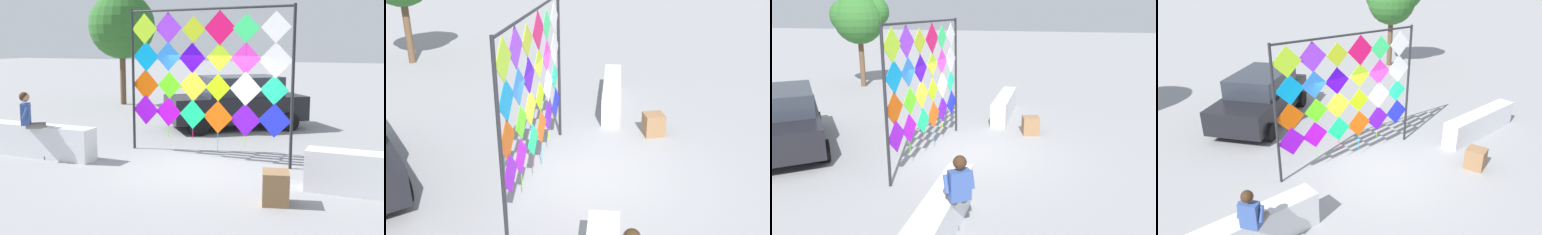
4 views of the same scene
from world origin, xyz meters
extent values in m
plane|color=gray|center=(0.00, 0.00, 0.00)|extent=(120.00, 120.00, 0.00)
cube|color=silver|center=(4.12, -0.44, 0.40)|extent=(3.24, 0.51, 0.80)
cylinder|color=#232328|center=(-2.33, 1.28, 1.82)|extent=(0.07, 0.07, 3.64)
cylinder|color=#232328|center=(1.94, 0.86, 1.82)|extent=(0.07, 0.07, 3.64)
cylinder|color=#232328|center=(-0.19, 1.07, 3.59)|extent=(4.27, 0.48, 0.06)
cube|color=#850DD2|center=(-1.94, 1.25, 1.07)|extent=(0.78, 0.09, 0.78)
cube|color=#B20CF7|center=(-1.26, 1.20, 1.06)|extent=(0.75, 0.09, 0.75)
cylinder|color=#53E516|center=(-1.26, 1.21, 0.55)|extent=(0.02, 0.02, 0.28)
cube|color=#15E883|center=(-0.55, 1.09, 1.06)|extent=(0.72, 0.08, 0.73)
cylinder|color=#E51679|center=(-0.55, 1.10, 0.57)|extent=(0.02, 0.02, 0.25)
cube|color=#F3570A|center=(0.14, 1.04, 1.04)|extent=(0.79, 0.09, 0.79)
cylinder|color=#16A1E5|center=(0.14, 1.05, 0.42)|extent=(0.02, 0.02, 0.44)
cube|color=#6C11E5|center=(0.83, 0.99, 1.02)|extent=(0.78, 0.09, 0.78)
cylinder|color=#8DE516|center=(0.83, 1.00, 0.52)|extent=(0.02, 0.02, 0.24)
cube|color=#1C27F4|center=(1.54, 0.91, 1.06)|extent=(0.78, 0.09, 0.78)
cube|color=#CE4A05|center=(-1.94, 1.26, 1.73)|extent=(0.79, 0.09, 0.79)
cylinder|color=#169EE5|center=(-1.94, 1.27, 1.12)|extent=(0.02, 0.02, 0.43)
cube|color=#58EA18|center=(-1.21, 1.17, 1.75)|extent=(0.68, 0.08, 0.68)
cube|color=yellow|center=(-0.54, 1.12, 1.76)|extent=(0.77, 0.09, 0.77)
cylinder|color=#1632E5|center=(-0.54, 1.13, 1.19)|extent=(0.02, 0.02, 0.35)
cube|color=#AEE80D|center=(0.13, 1.04, 1.75)|extent=(0.65, 0.08, 0.65)
cube|color=white|center=(0.84, 0.97, 1.75)|extent=(0.79, 0.09, 0.79)
cube|color=#20E3A2|center=(1.52, 0.92, 1.75)|extent=(0.68, 0.08, 0.68)
cube|color=#058FDA|center=(-1.91, 1.24, 2.45)|extent=(0.77, 0.09, 0.77)
cube|color=blue|center=(-1.25, 1.17, 2.46)|extent=(0.72, 0.08, 0.72)
cube|color=#3D05D0|center=(-0.57, 1.11, 2.44)|extent=(0.73, 0.08, 0.73)
cube|color=#B1E820|center=(0.16, 1.05, 2.46)|extent=(0.66, 0.08, 0.66)
cube|color=#F337CB|center=(0.83, 0.98, 2.44)|extent=(0.74, 0.08, 0.74)
cylinder|color=#16E542|center=(0.83, 0.99, 1.89)|extent=(0.02, 0.02, 0.36)
cube|color=white|center=(1.54, 0.92, 2.42)|extent=(0.80, 0.09, 0.81)
cylinder|color=#5716E5|center=(1.54, 0.93, 1.84)|extent=(0.02, 0.02, 0.35)
cube|color=#A9E025|center=(-1.94, 1.24, 3.15)|extent=(0.77, 0.09, 0.77)
cube|color=#9032EC|center=(-1.25, 1.19, 3.17)|extent=(0.77, 0.09, 0.77)
cube|color=#B9CE1E|center=(-0.54, 1.13, 3.12)|extent=(0.64, 0.07, 0.64)
cylinder|color=#3016E5|center=(-0.53, 1.14, 2.70)|extent=(0.02, 0.02, 0.19)
cube|color=#E50E58|center=(0.17, 1.04, 3.15)|extent=(0.81, 0.09, 0.81)
cube|color=#36EE73|center=(0.83, 0.97, 3.13)|extent=(0.66, 0.08, 0.66)
cylinder|color=#E516A0|center=(0.83, 0.98, 2.62)|extent=(0.02, 0.02, 0.35)
cube|color=white|center=(1.53, 0.91, 3.14)|extent=(0.70, 0.08, 0.70)
cylinder|color=black|center=(-1.40, 3.56, 0.30)|extent=(0.61, 0.55, 0.59)
cube|color=olive|center=(2.17, -1.55, 0.29)|extent=(0.57, 0.61, 0.58)
cylinder|color=brown|center=(7.96, 7.49, 1.34)|extent=(0.26, 0.26, 2.67)
camera|label=1|loc=(3.95, -9.39, 2.80)|focal=43.82mm
camera|label=2|loc=(-8.78, -0.56, 5.19)|focal=42.74mm
camera|label=3|loc=(-9.47, -2.22, 3.90)|focal=34.93mm
camera|label=4|loc=(-6.05, -5.99, 5.35)|focal=33.79mm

